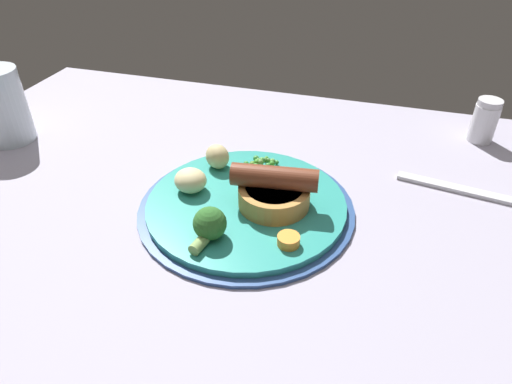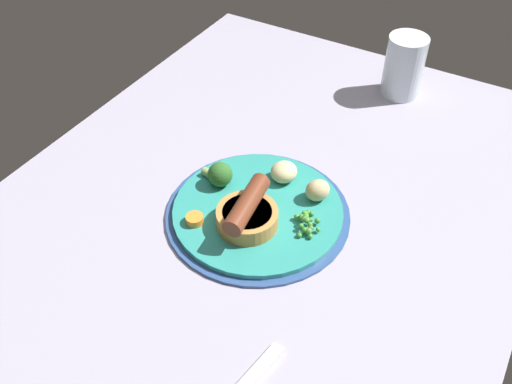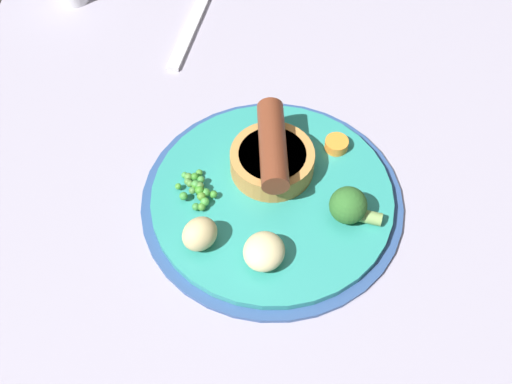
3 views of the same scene
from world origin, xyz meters
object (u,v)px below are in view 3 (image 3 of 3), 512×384
Objects in this scene: pea_pile at (196,188)px; potato_chunk_0 at (200,234)px; carrot_slice_0 at (336,144)px; sausage_pudding at (272,156)px; fork at (193,22)px; dinner_plate at (272,200)px; potato_chunk_1 at (264,251)px; broccoli_floret_near at (350,206)px.

potato_chunk_0 is (-6.15, -1.25, 0.81)cm from pea_pile.
potato_chunk_0 is at bearing 135.49° from carrot_slice_0.
sausage_pudding is at bearing 117.23° from carrot_slice_0.
sausage_pudding is at bearing -32.79° from potato_chunk_0.
potato_chunk_0 is at bearing -161.68° from fork.
fork is (20.61, 19.30, -1.71)cm from carrot_slice_0.
sausage_pudding is (3.67, 0.30, 3.04)cm from dinner_plate.
dinner_plate is 8.28cm from potato_chunk_1.
sausage_pudding is 10.15cm from broccoli_floret_near.
sausage_pudding reaches higher than potato_chunk_0.
potato_chunk_0 is 0.21× the size of fork.
broccoli_floret_near is 36.44cm from fork.
fork is at bearing -45.00° from broccoli_floret_near.
pea_pile reaches higher than fork.
carrot_slice_0 is 28.29cm from fork.
carrot_slice_0 is at bearing -24.61° from potato_chunk_1.
broccoli_floret_near is 2.18× the size of carrot_slice_0.
sausage_pudding reaches higher than pea_pile.
dinner_plate is 10.00cm from carrot_slice_0.
pea_pile is at bearing 92.87° from dinner_plate.
broccoli_floret_near is 0.32× the size of fork.
broccoli_floret_near reaches higher than potato_chunk_0.
broccoli_floret_near reaches higher than potato_chunk_1.
pea_pile is 16.72cm from carrot_slice_0.
potato_chunk_1 is 16.74cm from carrot_slice_0.
potato_chunk_0 is (-10.23, 6.59, -0.45)cm from sausage_pudding.
dinner_plate is 9.86cm from potato_chunk_0.
pea_pile is 10.91cm from potato_chunk_1.
broccoli_floret_near is at bearing -72.86° from potato_chunk_0.
potato_chunk_0 is 0.87× the size of potato_chunk_1.
sausage_pudding is at bearing -23.26° from broccoli_floret_near.
pea_pile reaches higher than carrot_slice_0.
sausage_pudding reaches higher than potato_chunk_1.
broccoli_floret_near is 15.76cm from potato_chunk_0.
potato_chunk_1 reaches higher than fork.
sausage_pudding is 4.24× the size of carrot_slice_0.
dinner_plate is 8.83cm from broccoli_floret_near.
potato_chunk_0 reaches higher than fork.
carrot_slice_0 is (7.28, -6.71, 1.44)cm from dinner_plate.
dinner_plate reaches higher than fork.
fork is (35.81, 12.34, -2.68)cm from potato_chunk_1.
dinner_plate is 10.78× the size of carrot_slice_0.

